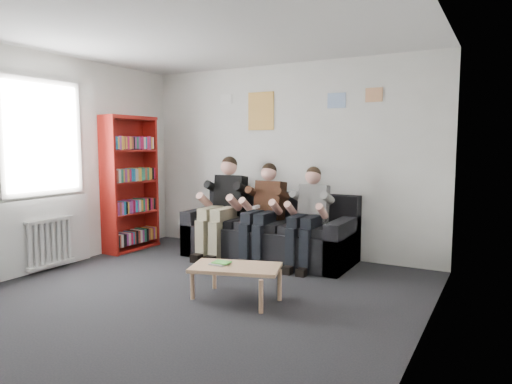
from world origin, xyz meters
TOP-DOWN VIEW (x-y plane):
  - room_shell at (0.00, 0.00)m, footprint 5.00×5.00m
  - sofa at (-0.03, 2.06)m, footprint 2.31×0.94m
  - bookshelf at (-2.07, 1.54)m, footprint 0.30×0.89m
  - coffee_table at (0.46, 0.37)m, footprint 0.88×0.48m
  - game_cases at (0.29, 0.34)m, footprint 0.19×0.15m
  - person_left at (-0.67, 1.85)m, footprint 0.43×0.91m
  - person_middle at (-0.03, 1.86)m, footprint 0.39×0.83m
  - person_right at (0.61, 1.86)m, footprint 0.37×0.79m
  - radiator at (-2.15, 0.20)m, footprint 0.10×0.64m
  - window at (-2.22, 0.20)m, footprint 0.05×1.30m
  - poster_large at (-0.40, 2.49)m, footprint 0.42×0.01m
  - poster_blue at (0.75, 2.49)m, footprint 0.25×0.01m
  - poster_pink at (1.25, 2.49)m, footprint 0.22×0.01m
  - poster_sign at (-1.00, 2.49)m, footprint 0.20×0.01m

SIDE VIEW (x-z plane):
  - coffee_table at x=0.46m, z-range 0.13..0.49m
  - sofa at x=-0.03m, z-range -0.12..0.77m
  - radiator at x=-2.15m, z-range 0.05..0.65m
  - game_cases at x=0.29m, z-range 0.35..0.38m
  - person_right at x=0.61m, z-range 0.01..1.29m
  - person_middle at x=-0.03m, z-range 0.01..1.32m
  - person_left at x=-0.67m, z-range 0.00..1.39m
  - bookshelf at x=-2.07m, z-range 0.00..1.98m
  - window at x=-2.22m, z-range -0.15..2.21m
  - room_shell at x=0.00m, z-range -1.15..3.85m
  - poster_large at x=-0.40m, z-range 1.77..2.32m
  - poster_blue at x=0.75m, z-range 2.05..2.25m
  - poster_pink at x=1.25m, z-range 2.11..2.29m
  - poster_sign at x=-1.00m, z-range 2.18..2.32m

